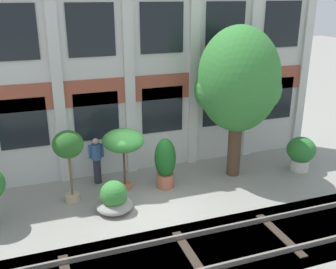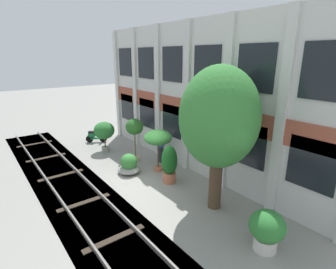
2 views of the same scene
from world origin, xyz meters
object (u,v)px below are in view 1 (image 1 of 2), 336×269
Objects in this scene: potted_plant_fluted_column at (301,152)px; potted_plant_low_pan at (68,148)px; potted_plant_glazed_jar at (165,162)px; resident_by_doorway at (97,159)px; potted_plant_terracotta_small at (123,142)px; broadleaf_tree at (238,83)px; potted_plant_wide_bowl at (114,199)px.

potted_plant_low_pan is at bearing 176.91° from potted_plant_fluted_column.
potted_plant_low_pan is 8.40m from potted_plant_fluted_column.
potted_plant_glazed_jar is 1.06× the size of resident_by_doorway.
potted_plant_low_pan reaches higher than resident_by_doorway.
potted_plant_fluted_column is 7.47m from resident_by_doorway.
potted_plant_fluted_column is at bearing -3.09° from potted_plant_low_pan.
potted_plant_fluted_column is at bearing 79.72° from resident_by_doorway.
broadleaf_tree is at bearing -2.96° from potted_plant_terracotta_small.
potted_plant_fluted_column is 5.21m from potted_plant_glazed_jar.
broadleaf_tree is 3.66m from potted_plant_glazed_jar.
potted_plant_fluted_column is 0.73× the size of potted_plant_glazed_jar.
potted_plant_glazed_jar is at bearing 175.65° from potted_plant_fluted_column.
potted_plant_terracotta_small is 1.59m from potted_plant_glazed_jar.
broadleaf_tree is 3.21× the size of resident_by_doorway.
potted_plant_glazed_jar is (1.34, -0.32, -0.80)m from potted_plant_terracotta_small.
potted_plant_fluted_column is at bearing -6.26° from potted_plant_terracotta_small.
potted_plant_terracotta_small is at bearing 177.04° from broadleaf_tree.
potted_plant_terracotta_small is 6.64m from potted_plant_fluted_column.
resident_by_doorway is (0.99, 1.03, -0.94)m from potted_plant_low_pan.
potted_plant_low_pan is 1.13× the size of potted_plant_terracotta_small.
potted_plant_fluted_column is at bearing 4.65° from potted_plant_wide_bowl.
potted_plant_wide_bowl is 0.68× the size of resident_by_doorway.
broadleaf_tree reaches higher than potted_plant_low_pan.
potted_plant_low_pan is at bearing 179.03° from potted_plant_glazed_jar.
potted_plant_fluted_column is (2.53, -0.51, -2.69)m from broadleaf_tree.
potted_plant_low_pan is 1.84× the size of potted_plant_fluted_column.
potted_plant_wide_bowl is at bearing -153.77° from potted_plant_glazed_jar.
broadleaf_tree reaches higher than potted_plant_glazed_jar.
broadleaf_tree is at bearing 0.60° from potted_plant_low_pan.
potted_plant_low_pan reaches higher than potted_plant_wide_bowl.
potted_plant_low_pan reaches higher than potted_plant_fluted_column.
potted_plant_low_pan is at bearing -171.43° from potted_plant_terracotta_small.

